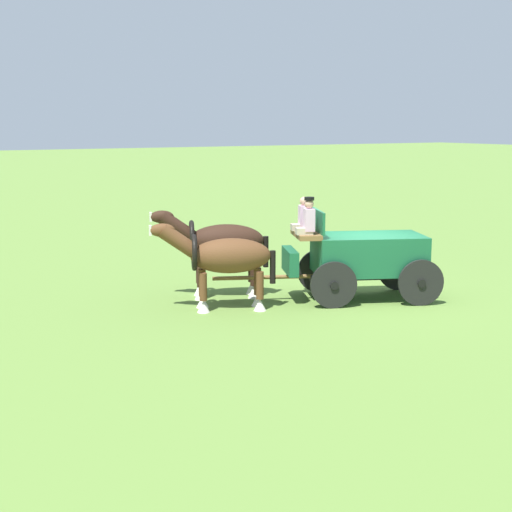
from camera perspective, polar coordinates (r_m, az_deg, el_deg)
ground_plane at (r=19.26m, az=8.53°, el=-3.24°), size 220.00×220.00×0.00m
show_wagon at (r=18.98m, az=8.11°, el=0.09°), size 5.54×3.14×2.66m
draft_horse_near at (r=17.73m, az=-2.47°, el=-0.16°), size 2.85×1.65×2.11m
draft_horse_off at (r=18.98m, az=-2.76°, el=0.93°), size 2.87×1.67×2.27m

